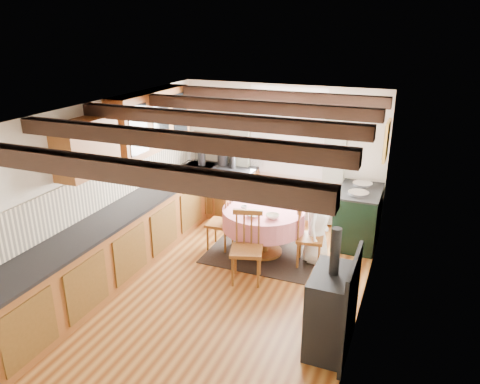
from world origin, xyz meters
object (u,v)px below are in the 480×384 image
at_px(cast_iron_stove, 332,291).
at_px(child_right, 317,223).
at_px(chair_left, 220,221).
at_px(aga_range, 358,216).
at_px(child_far, 277,208).
at_px(cup, 244,209).
at_px(chair_right, 310,236).
at_px(chair_near, 247,248).
at_px(dining_table, 263,232).

distance_m(cast_iron_stove, child_right, 1.97).
xyz_separation_m(chair_left, aga_range, (1.97, 0.98, 0.01)).
xyz_separation_m(cast_iron_stove, child_far, (-1.37, 2.42, -0.20)).
bearing_deg(aga_range, cup, -143.26).
xyz_separation_m(chair_right, child_right, (0.06, 0.16, 0.15)).
distance_m(chair_near, chair_left, 1.08).
distance_m(chair_near, child_right, 1.20).
bearing_deg(chair_left, cup, 70.90).
distance_m(child_far, child_right, 0.96).
bearing_deg(chair_right, cup, 89.55).
bearing_deg(aga_range, child_far, -166.55).
relative_size(dining_table, chair_near, 1.24).
bearing_deg(dining_table, aga_range, 36.40).
distance_m(chair_right, cup, 1.04).
bearing_deg(cup, chair_right, 7.79).
distance_m(chair_right, child_right, 0.22).
relative_size(chair_left, child_far, 0.87).
height_order(dining_table, chair_right, chair_right).
xyz_separation_m(aga_range, child_right, (-0.48, -0.84, 0.15)).
relative_size(chair_near, child_right, 0.81).
xyz_separation_m(chair_right, child_far, (-0.73, 0.69, 0.06)).
bearing_deg(cup, child_far, 73.37).
bearing_deg(aga_range, cast_iron_stove, -87.68).
height_order(dining_table, cast_iron_stove, cast_iron_stove).
bearing_deg(cup, chair_left, 162.60).
distance_m(child_right, cup, 1.09).
xyz_separation_m(dining_table, child_right, (0.80, 0.10, 0.24)).
relative_size(dining_table, cast_iron_stove, 0.86).
height_order(aga_range, cup, aga_range).
xyz_separation_m(chair_near, cast_iron_stove, (1.34, -0.96, 0.22)).
height_order(dining_table, cup, cup).
relative_size(chair_left, cast_iron_stove, 0.63).
bearing_deg(cast_iron_stove, child_far, 119.65).
distance_m(chair_right, child_far, 1.01).
bearing_deg(cast_iron_stove, chair_left, 140.22).
relative_size(cast_iron_stove, child_right, 1.18).
bearing_deg(aga_range, chair_near, -124.90).
bearing_deg(cast_iron_stove, chair_near, 144.34).
bearing_deg(dining_table, chair_left, -176.17).
height_order(chair_left, cup, chair_left).
distance_m(chair_near, cup, 0.75).
distance_m(chair_right, aga_range, 1.13).
height_order(aga_range, cast_iron_stove, cast_iron_stove).
bearing_deg(chair_right, dining_table, 77.32).
height_order(dining_table, aga_range, aga_range).
relative_size(chair_near, chair_left, 1.10).
xyz_separation_m(chair_right, cast_iron_stove, (0.64, -1.72, 0.26)).
height_order(chair_left, cast_iron_stove, cast_iron_stove).
height_order(cast_iron_stove, child_right, cast_iron_stove).
height_order(chair_near, chair_right, chair_near).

